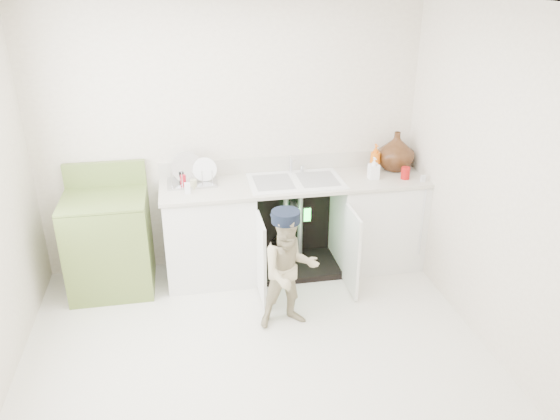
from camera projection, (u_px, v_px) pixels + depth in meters
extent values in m
plane|color=silver|center=(257.00, 353.00, 4.14)|extent=(3.50, 3.50, 0.00)
cube|color=silver|center=(230.00, 138.00, 4.98)|extent=(3.50, 2.50, 0.02)
cube|color=silver|center=(304.00, 340.00, 2.29)|extent=(3.50, 2.50, 0.02)
cube|color=silver|center=(494.00, 184.00, 3.93)|extent=(2.50, 3.00, 0.02)
plane|color=white|center=(249.00, 1.00, 3.12)|extent=(3.50, 3.50, 0.00)
cube|color=white|center=(210.00, 235.00, 5.00)|extent=(0.80, 0.60, 0.86)
cube|color=white|center=(376.00, 221.00, 5.27)|extent=(0.80, 0.60, 0.86)
cube|color=black|center=(289.00, 216.00, 5.38)|extent=(0.80, 0.06, 0.86)
cube|color=black|center=(295.00, 265.00, 5.30)|extent=(0.80, 0.60, 0.06)
cylinder|color=gray|center=(286.00, 222.00, 5.21)|extent=(0.05, 0.05, 0.70)
cylinder|color=gray|center=(300.00, 221.00, 5.23)|extent=(0.05, 0.05, 0.70)
cylinder|color=gray|center=(294.00, 207.00, 5.10)|extent=(0.07, 0.18, 0.07)
cube|color=white|center=(261.00, 260.00, 4.63)|extent=(0.03, 0.40, 0.76)
cube|color=white|center=(352.00, 252.00, 4.77)|extent=(0.02, 0.40, 0.76)
cube|color=beige|center=(296.00, 183.00, 4.95)|extent=(2.44, 0.64, 0.03)
cube|color=beige|center=(289.00, 163.00, 5.17)|extent=(2.44, 0.02, 0.15)
cube|color=white|center=(296.00, 182.00, 4.95)|extent=(0.85, 0.55, 0.02)
cube|color=gray|center=(273.00, 182.00, 4.91)|extent=(0.34, 0.40, 0.01)
cube|color=gray|center=(318.00, 179.00, 4.98)|extent=(0.34, 0.40, 0.01)
cylinder|color=silver|center=(291.00, 164.00, 5.11)|extent=(0.03, 0.03, 0.17)
cylinder|color=silver|center=(292.00, 158.00, 5.02)|extent=(0.02, 0.14, 0.02)
cylinder|color=silver|center=(302.00, 168.00, 5.14)|extent=(0.04, 0.04, 0.06)
cylinder|color=silver|center=(423.00, 221.00, 5.00)|extent=(0.01, 0.01, 0.70)
cube|color=silver|center=(423.00, 179.00, 4.93)|extent=(0.04, 0.02, 0.06)
cube|color=silver|center=(192.00, 182.00, 4.89)|extent=(0.44, 0.29, 0.02)
cylinder|color=silver|center=(187.00, 174.00, 4.87)|extent=(0.27, 0.10, 0.26)
cylinder|color=white|center=(205.00, 174.00, 4.88)|extent=(0.21, 0.06, 0.21)
cylinder|color=silver|center=(172.00, 180.00, 4.74)|extent=(0.01, 0.01, 0.13)
cylinder|color=silver|center=(182.00, 179.00, 4.76)|extent=(0.01, 0.01, 0.13)
cylinder|color=silver|center=(192.00, 179.00, 4.77)|extent=(0.01, 0.01, 0.13)
cylinder|color=silver|center=(202.00, 178.00, 4.79)|extent=(0.01, 0.01, 0.13)
cylinder|color=silver|center=(212.00, 177.00, 4.80)|extent=(0.01, 0.01, 0.13)
imported|color=#492B15|center=(396.00, 151.00, 5.16)|extent=(0.35, 0.35, 0.37)
imported|color=#DA5E0B|center=(375.00, 158.00, 5.11)|extent=(0.10, 0.11, 0.27)
imported|color=white|center=(374.00, 168.00, 4.97)|extent=(0.09, 0.09, 0.20)
cylinder|color=#A60E0E|center=(405.00, 173.00, 4.98)|extent=(0.08, 0.08, 0.11)
cylinder|color=#B60F1F|center=(183.00, 180.00, 4.83)|extent=(0.05, 0.05, 0.10)
cylinder|color=#B4B184|center=(194.00, 184.00, 4.77)|extent=(0.06, 0.06, 0.08)
cylinder|color=black|center=(182.00, 178.00, 4.86)|extent=(0.04, 0.04, 0.12)
cube|color=silver|center=(187.00, 188.00, 4.67)|extent=(0.05, 0.05, 0.09)
cube|color=olive|center=(110.00, 245.00, 4.83)|extent=(0.71, 0.65, 0.86)
cube|color=olive|center=(103.00, 198.00, 4.65)|extent=(0.71, 0.65, 0.02)
cube|color=olive|center=(105.00, 174.00, 4.86)|extent=(0.71, 0.06, 0.22)
cylinder|color=black|center=(79.00, 208.00, 4.48)|extent=(0.16, 0.16, 0.02)
cylinder|color=silver|center=(79.00, 207.00, 4.47)|extent=(0.19, 0.19, 0.01)
cylinder|color=black|center=(84.00, 193.00, 4.76)|extent=(0.16, 0.16, 0.02)
cylinder|color=silver|center=(84.00, 192.00, 4.76)|extent=(0.19, 0.19, 0.01)
cylinder|color=black|center=(123.00, 205.00, 4.54)|extent=(0.16, 0.16, 0.02)
cylinder|color=silver|center=(123.00, 203.00, 4.53)|extent=(0.19, 0.19, 0.01)
cylinder|color=black|center=(126.00, 191.00, 4.82)|extent=(0.16, 0.16, 0.02)
cylinder|color=silver|center=(126.00, 189.00, 4.82)|extent=(0.19, 0.19, 0.01)
imported|color=#C0AE8A|center=(289.00, 271.00, 4.29)|extent=(0.51, 0.42, 0.99)
cylinder|color=black|center=(290.00, 217.00, 4.10)|extent=(0.24, 0.24, 0.09)
cube|color=black|center=(286.00, 216.00, 4.20)|extent=(0.18, 0.10, 0.01)
cube|color=black|center=(307.00, 214.00, 4.72)|extent=(0.07, 0.01, 0.14)
cube|color=#26F23F|center=(307.00, 215.00, 4.71)|extent=(0.06, 0.00, 0.12)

